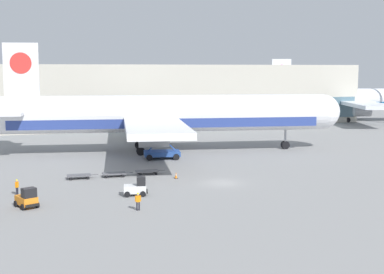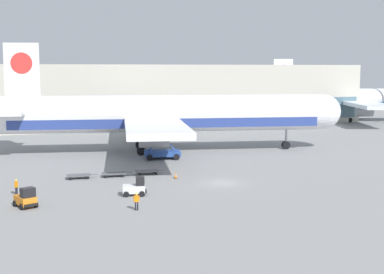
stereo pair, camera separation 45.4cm
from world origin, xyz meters
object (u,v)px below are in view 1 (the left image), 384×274
baggage_dolly_second (114,174)px  baggage_dolly_lead (79,176)px  traffic_cone_near (176,175)px  airplane_main (161,115)px  ground_crew_near (138,200)px  baggage_tug_far (27,199)px  baggage_dolly_third (147,171)px  ground_crew_far (17,186)px  baggage_tug_foreground (137,187)px  scissor_lift_loader (162,144)px  airplane_distant (357,100)px

baggage_dolly_second → baggage_dolly_lead: bearing=-178.8°
baggage_dolly_lead → traffic_cone_near: 11.64m
airplane_main → baggage_dolly_lead: (-14.98, -17.32, -5.45)m
airplane_main → baggage_dolly_second: airplane_main is taller
ground_crew_near → traffic_cone_near: size_ratio=2.22×
baggage_tug_far → baggage_dolly_second: size_ratio=0.74×
baggage_dolly_third → ground_crew_far: 16.84m
baggage_tug_foreground → baggage_dolly_third: bearing=82.2°
baggage_dolly_second → baggage_dolly_third: 4.20m
baggage_tug_foreground → baggage_dolly_third: baggage_tug_foreground is taller
baggage_tug_far → ground_crew_near: bearing=44.1°
baggage_dolly_third → ground_crew_far: bearing=-154.6°
baggage_tug_foreground → baggage_dolly_second: (-0.41, 10.38, -0.49)m
baggage_dolly_third → ground_crew_far: size_ratio=2.22×
baggage_dolly_third → traffic_cone_near: (2.67, -3.56, -0.02)m
baggage_dolly_third → ground_crew_near: size_ratio=2.23×
scissor_lift_loader → baggage_dolly_third: (-4.90, -10.67, -1.75)m
airplane_distant → baggage_dolly_lead: bearing=-128.8°
baggage_tug_far → traffic_cone_near: size_ratio=3.68×
scissor_lift_loader → baggage_dolly_lead: size_ratio=1.52×
airplane_distant → baggage_tug_far: (-81.25, -61.39, -4.44)m
scissor_lift_loader → baggage_dolly_third: size_ratio=1.52×
baggage_tug_foreground → ground_crew_near: size_ratio=1.60×
baggage_tug_foreground → ground_crew_near: bearing=-89.8°
baggage_dolly_third → ground_crew_far: ground_crew_far is taller
airplane_main → ground_crew_far: (-22.16, -23.62, -4.86)m
airplane_main → scissor_lift_loader: (-1.66, -6.62, -3.70)m
baggage_tug_far → baggage_dolly_lead: baggage_tug_far is taller
baggage_tug_foreground → scissor_lift_loader: bearing=79.7°
airplane_distant → baggage_tug_foreground: size_ratio=19.09×
traffic_cone_near → baggage_dolly_third: bearing=126.8°
baggage_tug_far → baggage_dolly_third: 19.06m
baggage_dolly_third → ground_crew_near: bearing=-103.7°
traffic_cone_near → ground_crew_near: bearing=-120.8°
airplane_distant → baggage_dolly_second: (-70.68, -49.52, -4.93)m
baggage_dolly_second → baggage_dolly_third: (4.19, 0.17, 0.00)m
baggage_tug_foreground → baggage_tug_far: 11.07m
airplane_distant → baggage_dolly_third: size_ratio=13.69×
baggage_tug_far → baggage_dolly_lead: (6.34, 12.02, -0.49)m
baggage_dolly_lead → traffic_cone_near: bearing=-14.4°
airplane_main → baggage_tug_foreground: airplane_main is taller
baggage_dolly_lead → baggage_dolly_third: same height
airplane_main → traffic_cone_near: bearing=-89.8°
baggage_dolly_second → ground_crew_far: bearing=-148.4°
ground_crew_far → baggage_tug_foreground: bearing=103.3°
baggage_tug_far → ground_crew_far: baggage_tug_far is taller
baggage_tug_far → traffic_cone_near: baggage_tug_far is taller
traffic_cone_near → ground_crew_far: bearing=-171.4°
baggage_tug_far → ground_crew_far: bearing=166.5°
airplane_distant → baggage_dolly_second: bearing=-127.2°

